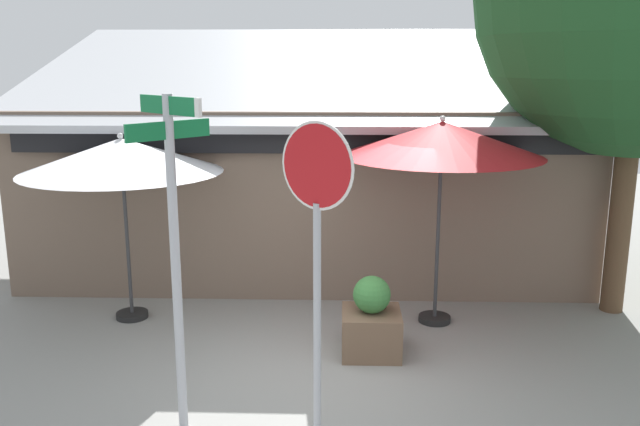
% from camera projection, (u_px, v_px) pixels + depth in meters
% --- Properties ---
extents(ground_plane, '(28.00, 28.00, 0.10)m').
position_uv_depth(ground_plane, '(328.00, 373.00, 7.78)').
color(ground_plane, gray).
extents(cafe_building, '(9.39, 5.67, 4.17)m').
position_uv_depth(cafe_building, '(309.00, 173.00, 12.16)').
color(cafe_building, '#705B4C').
rests_on(cafe_building, ground).
extents(street_sign_post, '(0.70, 0.67, 3.24)m').
position_uv_depth(street_sign_post, '(174.00, 234.00, 6.10)').
color(street_sign_post, '#A8AAB2').
rests_on(street_sign_post, ground).
extents(stop_sign, '(0.63, 0.46, 3.04)m').
position_uv_depth(stop_sign, '(317.00, 227.00, 5.77)').
color(stop_sign, '#A8AAB2').
rests_on(stop_sign, ground).
extents(patio_umbrella_ivory_left, '(2.68, 2.68, 2.59)m').
position_uv_depth(patio_umbrella_ivory_left, '(122.00, 156.00, 8.81)').
color(patio_umbrella_ivory_left, black).
rests_on(patio_umbrella_ivory_left, ground).
extents(patio_umbrella_crimson_center, '(2.66, 2.66, 2.83)m').
position_uv_depth(patio_umbrella_crimson_center, '(442.00, 140.00, 8.63)').
color(patio_umbrella_crimson_center, black).
rests_on(patio_umbrella_crimson_center, ground).
extents(sidewalk_planter, '(0.72, 0.72, 0.99)m').
position_uv_depth(sidewalk_planter, '(371.00, 323.00, 8.11)').
color(sidewalk_planter, brown).
rests_on(sidewalk_planter, ground).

